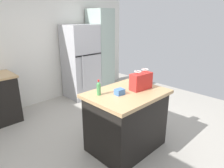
{
  "coord_description": "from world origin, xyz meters",
  "views": [
    {
      "loc": [
        -1.91,
        -2.1,
        1.91
      ],
      "look_at": [
        0.11,
        -0.04,
        0.95
      ],
      "focal_mm": 32.4,
      "sensor_mm": 36.0,
      "label": 1
    }
  ],
  "objects": [
    {
      "name": "small_box",
      "position": [
        -0.03,
        -0.34,
        0.94
      ],
      "size": [
        0.13,
        0.11,
        0.08
      ],
      "primitive_type": "cube",
      "rotation": [
        0.0,
        0.0,
        -0.1
      ],
      "color": "#4775B7",
      "rests_on": "kitchen_island"
    },
    {
      "name": "back_wall",
      "position": [
        -0.02,
        2.25,
        1.3
      ],
      "size": [
        5.25,
        0.13,
        2.6
      ],
      "color": "silver",
      "rests_on": "ground"
    },
    {
      "name": "shopping_bag",
      "position": [
        0.35,
        -0.4,
        1.02
      ],
      "size": [
        0.35,
        0.18,
        0.29
      ],
      "color": "red",
      "rests_on": "kitchen_island"
    },
    {
      "name": "refrigerator",
      "position": [
        0.93,
        1.86,
        0.87
      ],
      "size": [
        0.75,
        0.67,
        1.74
      ],
      "color": "#B7B7BC",
      "rests_on": "ground"
    },
    {
      "name": "kitchen_island",
      "position": [
        0.11,
        -0.34,
        0.45
      ],
      "size": [
        1.11,
        0.84,
        0.9
      ],
      "color": "black",
      "rests_on": "ground"
    },
    {
      "name": "ground",
      "position": [
        0.0,
        0.0,
        0.0
      ],
      "size": [
        6.3,
        6.3,
        0.0
      ],
      "primitive_type": "plane",
      "color": "#ADA89E"
    },
    {
      "name": "tall_cabinet",
      "position": [
        1.56,
        1.86,
        1.05
      ],
      "size": [
        0.46,
        0.6,
        2.1
      ],
      "color": "#9EB2A8",
      "rests_on": "ground"
    },
    {
      "name": "bottle",
      "position": [
        -0.24,
        -0.15,
        0.99
      ],
      "size": [
        0.06,
        0.06,
        0.22
      ],
      "color": "#4C9956",
      "rests_on": "kitchen_island"
    }
  ]
}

